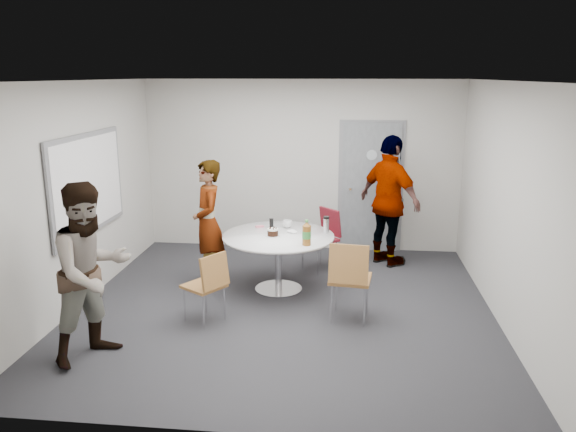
# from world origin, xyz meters

# --- Properties ---
(floor) EXTENTS (5.00, 5.00, 0.00)m
(floor) POSITION_xyz_m (0.00, 0.00, 0.00)
(floor) COLOR #232327
(floor) RESTS_ON ground
(ceiling) EXTENTS (5.00, 5.00, 0.00)m
(ceiling) POSITION_xyz_m (0.00, 0.00, 2.70)
(ceiling) COLOR silver
(ceiling) RESTS_ON wall_back
(wall_back) EXTENTS (5.00, 0.00, 5.00)m
(wall_back) POSITION_xyz_m (0.00, 2.50, 1.35)
(wall_back) COLOR beige
(wall_back) RESTS_ON floor
(wall_left) EXTENTS (0.00, 5.00, 5.00)m
(wall_left) POSITION_xyz_m (-2.50, 0.00, 1.35)
(wall_left) COLOR beige
(wall_left) RESTS_ON floor
(wall_right) EXTENTS (0.00, 5.00, 5.00)m
(wall_right) POSITION_xyz_m (2.50, 0.00, 1.35)
(wall_right) COLOR beige
(wall_right) RESTS_ON floor
(wall_front) EXTENTS (5.00, 0.00, 5.00)m
(wall_front) POSITION_xyz_m (0.00, -2.50, 1.35)
(wall_front) COLOR beige
(wall_front) RESTS_ON floor
(door) EXTENTS (1.02, 0.17, 2.12)m
(door) POSITION_xyz_m (1.10, 2.48, 1.03)
(door) COLOR slate
(door) RESTS_ON wall_back
(whiteboard) EXTENTS (0.04, 1.90, 1.25)m
(whiteboard) POSITION_xyz_m (-2.46, 0.20, 1.45)
(whiteboard) COLOR gray
(whiteboard) RESTS_ON wall_left
(table) EXTENTS (1.44, 1.44, 1.07)m
(table) POSITION_xyz_m (-0.11, 0.57, 0.65)
(table) COLOR white
(table) RESTS_ON floor
(chair_near_left) EXTENTS (0.57, 0.56, 0.83)m
(chair_near_left) POSITION_xyz_m (-0.79, -0.51, 0.51)
(chair_near_left) COLOR #925D2D
(chair_near_left) RESTS_ON floor
(chair_near_right) EXTENTS (0.51, 0.55, 0.96)m
(chair_near_right) POSITION_xyz_m (0.79, -0.32, 0.59)
(chair_near_right) COLOR #925D2D
(chair_near_right) RESTS_ON floor
(chair_far) EXTENTS (0.62, 0.62, 0.89)m
(chair_far) POSITION_xyz_m (0.42, 1.49, 0.54)
(chair_far) COLOR maroon
(chair_far) RESTS_ON floor
(person_main) EXTENTS (0.61, 0.72, 1.69)m
(person_main) POSITION_xyz_m (-1.09, 0.72, 0.84)
(person_main) COLOR #A5C6EA
(person_main) RESTS_ON floor
(person_left) EXTENTS (1.04, 1.10, 1.79)m
(person_left) POSITION_xyz_m (-1.72, -1.40, 0.90)
(person_left) COLOR white
(person_left) RESTS_ON floor
(person_right) EXTENTS (1.11, 1.16, 1.93)m
(person_right) POSITION_xyz_m (1.36, 1.78, 0.97)
(person_right) COLOR black
(person_right) RESTS_ON floor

